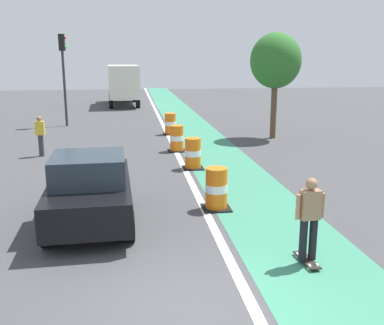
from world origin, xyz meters
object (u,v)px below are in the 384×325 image
Objects in this scene: street_tree_sidewalk at (276,61)px; skateboarder_on_lane at (309,218)px; parked_sedan_nearest at (90,189)px; delivery_truck_down_block at (123,82)px; traffic_light_corner at (63,64)px; traffic_barrel_front at (216,189)px; traffic_barrel_mid at (193,154)px; traffic_barrel_far at (170,124)px; traffic_barrel_back at (177,139)px; pedestrian_crossing at (40,135)px.

skateboarder_on_lane is at bearing -105.07° from street_tree_sidewalk.
parked_sedan_nearest is 0.54× the size of delivery_truck_down_block.
traffic_light_corner is (-6.93, 18.69, 2.59)m from skateboarder_on_lane.
traffic_barrel_front is 0.21× the size of traffic_light_corner.
traffic_light_corner is at bearing 117.78° from traffic_barrel_mid.
traffic_barrel_front is 1.00× the size of traffic_barrel_far.
parked_sedan_nearest is at bearing -122.12° from traffic_barrel_mid.
skateboarder_on_lane is 0.41× the size of parked_sedan_nearest.
traffic_barrel_back is at bearing 92.06° from traffic_barrel_front.
traffic_barrel_mid is 22.38m from delivery_truck_down_block.
skateboarder_on_lane is 1.55× the size of traffic_barrel_far.
skateboarder_on_lane is at bearing -82.66° from delivery_truck_down_block.
traffic_barrel_far is at bearing -80.28° from delivery_truck_down_block.
parked_sedan_nearest is 3.82× the size of traffic_barrel_back.
traffic_barrel_front is 1.00× the size of traffic_barrel_mid.
traffic_barrel_mid and traffic_barrel_far have the same top height.
pedestrian_crossing reaches higher than traffic_barrel_mid.
traffic_barrel_front is (-1.13, 3.34, -0.38)m from skateboarder_on_lane.
skateboarder_on_lane is at bearing -69.65° from traffic_light_corner.
traffic_light_corner is (-2.68, 15.96, 2.67)m from parked_sedan_nearest.
traffic_barrel_back is 10.12m from traffic_light_corner.
parked_sedan_nearest is 5.87m from traffic_barrel_mid.
street_tree_sidewalk is at bearing 53.39° from parked_sedan_nearest.
delivery_truck_down_block is at bearing 95.85° from traffic_barrel_front.
traffic_barrel_far is at bearing 76.39° from parked_sedan_nearest.
delivery_truck_down_block is at bearing 97.34° from skateboarder_on_lane.
skateboarder_on_lane is 30.13m from delivery_truck_down_block.
traffic_light_corner is at bearing -105.42° from delivery_truck_down_block.
traffic_barrel_front is at bearing 108.68° from skateboarder_on_lane.
skateboarder_on_lane is 5.06m from parked_sedan_nearest.
street_tree_sidewalk is at bearing 64.67° from traffic_barrel_front.
street_tree_sidewalk is at bearing 26.79° from traffic_barrel_back.
street_tree_sidewalk reaches higher than skateboarder_on_lane.
skateboarder_on_lane is 0.34× the size of street_tree_sidewalk.
delivery_truck_down_block reaches higher than traffic_barrel_back.
delivery_truck_down_block is (-3.85, 29.87, 0.94)m from skateboarder_on_lane.
traffic_barrel_far is 0.22× the size of street_tree_sidewalk.
traffic_barrel_front is 11.62m from traffic_barrel_far.
traffic_light_corner is at bearing 110.70° from traffic_barrel_front.
traffic_barrel_far is at bearing 90.82° from traffic_barrel_front.
delivery_truck_down_block is 1.51× the size of traffic_light_corner.
street_tree_sidewalk reaches higher than pedestrian_crossing.
traffic_barrel_front is at bearing -87.94° from traffic_barrel_back.
traffic_barrel_far is at bearing 91.23° from traffic_barrel_mid.
skateboarder_on_lane is at bearing -32.68° from parked_sedan_nearest.
delivery_truck_down_block is at bearing 81.22° from pedestrian_crossing.
delivery_truck_down_block reaches higher than parked_sedan_nearest.
street_tree_sidewalk is at bearing -27.33° from traffic_light_corner.
pedestrian_crossing is at bearing -165.24° from street_tree_sidewalk.
skateboarder_on_lane is 3.54m from traffic_barrel_front.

